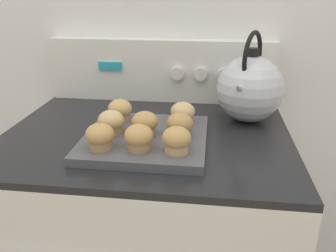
# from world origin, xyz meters

# --- Properties ---
(wall_back) EXTENTS (8.00, 0.05, 2.40)m
(wall_back) POSITION_xyz_m (0.00, 0.67, 1.20)
(wall_back) COLOR silver
(wall_back) RESTS_ON ground_plane
(control_panel) EXTENTS (0.76, 0.07, 0.21)m
(control_panel) POSITION_xyz_m (0.00, 0.61, 0.99)
(control_panel) COLOR silver
(control_panel) RESTS_ON stove_range
(muffin_pan) EXTENTS (0.31, 0.31, 0.02)m
(muffin_pan) POSITION_xyz_m (0.01, 0.25, 0.90)
(muffin_pan) COLOR #4C4C51
(muffin_pan) RESTS_ON stove_range
(muffin_r0_c0) EXTENTS (0.07, 0.07, 0.06)m
(muffin_r0_c0) POSITION_xyz_m (-0.08, 0.16, 0.94)
(muffin_r0_c0) COLOR #A37A4C
(muffin_r0_c0) RESTS_ON muffin_pan
(muffin_r0_c1) EXTENTS (0.07, 0.07, 0.06)m
(muffin_r0_c1) POSITION_xyz_m (0.01, 0.17, 0.94)
(muffin_r0_c1) COLOR #A37A4C
(muffin_r0_c1) RESTS_ON muffin_pan
(muffin_r0_c2) EXTENTS (0.07, 0.07, 0.06)m
(muffin_r0_c2) POSITION_xyz_m (0.10, 0.16, 0.94)
(muffin_r0_c2) COLOR tan
(muffin_r0_c2) RESTS_ON muffin_pan
(muffin_r1_c0) EXTENTS (0.07, 0.07, 0.06)m
(muffin_r1_c0) POSITION_xyz_m (-0.08, 0.25, 0.94)
(muffin_r1_c0) COLOR tan
(muffin_r1_c0) RESTS_ON muffin_pan
(muffin_r1_c1) EXTENTS (0.07, 0.07, 0.06)m
(muffin_r1_c1) POSITION_xyz_m (0.01, 0.25, 0.94)
(muffin_r1_c1) COLOR tan
(muffin_r1_c1) RESTS_ON muffin_pan
(muffin_r1_c2) EXTENTS (0.07, 0.07, 0.06)m
(muffin_r1_c2) POSITION_xyz_m (0.10, 0.25, 0.94)
(muffin_r1_c2) COLOR olive
(muffin_r1_c2) RESTS_ON muffin_pan
(muffin_r2_c0) EXTENTS (0.07, 0.07, 0.06)m
(muffin_r2_c0) POSITION_xyz_m (-0.08, 0.34, 0.94)
(muffin_r2_c0) COLOR tan
(muffin_r2_c0) RESTS_ON muffin_pan
(muffin_r2_c2) EXTENTS (0.07, 0.07, 0.06)m
(muffin_r2_c2) POSITION_xyz_m (0.10, 0.34, 0.94)
(muffin_r2_c2) COLOR tan
(muffin_r2_c2) RESTS_ON muffin_pan
(tea_kettle) EXTENTS (0.19, 0.22, 0.26)m
(tea_kettle) POSITION_xyz_m (0.28, 0.45, 0.99)
(tea_kettle) COLOR silver
(tea_kettle) RESTS_ON stove_range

